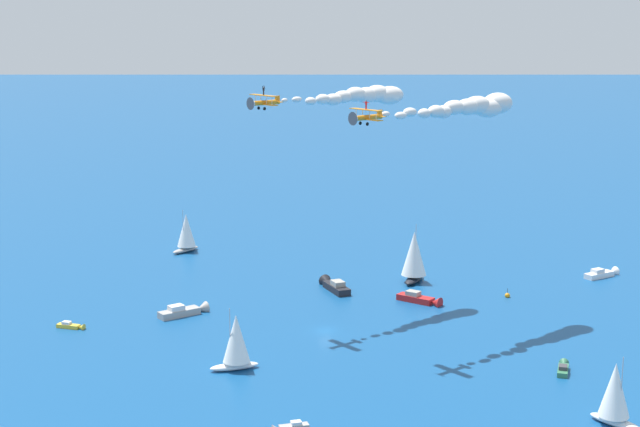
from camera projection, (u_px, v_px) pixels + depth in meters
name	position (u px, v px, depth m)	size (l,w,h in m)	color
ground_plane	(325.00, 331.00, 183.75)	(2000.00, 2000.00, 0.00)	navy
sailboat_near_centre	(615.00, 393.00, 140.50)	(8.36, 5.03, 10.49)	white
motorboat_far_port	(72.00, 326.00, 185.17)	(5.22, 4.54, 1.60)	gold
motorboat_far_stbd	(186.00, 311.00, 193.45)	(2.87, 10.29, 2.97)	#9E9993
sailboat_inshore	(186.00, 232.00, 244.71)	(5.75, 8.68, 10.78)	#9E9993
motorboat_offshore	(603.00, 274.00, 221.94)	(2.68, 9.26, 2.67)	white
motorboat_trailing	(289.00, 427.00, 139.60)	(2.99, 5.42, 1.53)	#9E9993
sailboat_ahead	(236.00, 341.00, 162.72)	(5.66, 8.57, 10.65)	white
motorboat_mid_cluster	(421.00, 299.00, 201.58)	(10.00, 5.46, 2.82)	#B21E1E
motorboat_outer_ring_a	(334.00, 286.00, 211.40)	(11.39, 5.20, 3.20)	black
motorboat_outer_ring_b	(563.00, 368.00, 162.76)	(5.32, 6.05, 1.87)	#33704C
sailboat_outer_ring_d	(414.00, 256.00, 216.36)	(8.07, 9.85, 12.91)	black
marker_buoy	(507.00, 295.00, 205.69)	(1.10, 1.10, 2.10)	orange
biplane_lead	(366.00, 117.00, 167.26)	(7.29, 6.83, 3.55)	orange
wingwalker_lead	(366.00, 104.00, 166.84)	(1.50, 0.23, 1.53)	red
smoke_trail_lead	(475.00, 107.00, 184.79)	(6.27, 33.70, 4.55)	silver
biplane_wingman	(264.00, 102.00, 180.22)	(7.29, 6.83, 3.55)	orange
wingwalker_wingman	(264.00, 90.00, 179.78)	(0.93, 0.23, 1.75)	black
smoke_trail_wingman	(367.00, 95.00, 196.10)	(5.29, 30.54, 4.03)	silver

